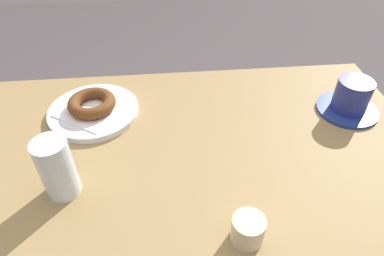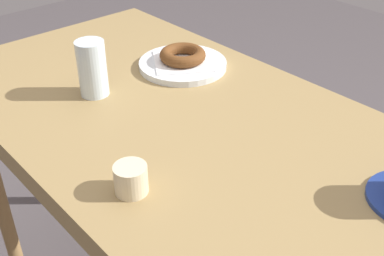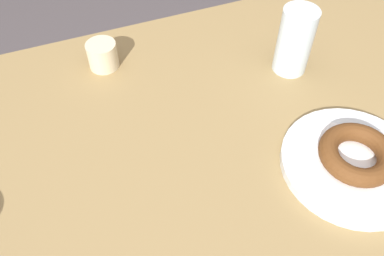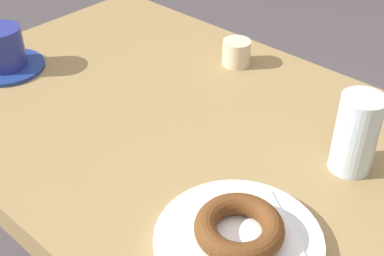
# 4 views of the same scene
# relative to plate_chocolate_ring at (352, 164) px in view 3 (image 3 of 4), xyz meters

# --- Properties ---
(table) EXTENTS (1.22, 0.67, 0.76)m
(table) POSITION_rel_plate_chocolate_ring_xyz_m (0.16, -0.16, -0.08)
(table) COLOR #95794A
(table) RESTS_ON ground_plane
(plate_chocolate_ring) EXTENTS (0.22, 0.22, 0.02)m
(plate_chocolate_ring) POSITION_rel_plate_chocolate_ring_xyz_m (0.00, 0.00, 0.00)
(plate_chocolate_ring) COLOR silver
(plate_chocolate_ring) RESTS_ON table
(napkin_chocolate_ring) EXTENTS (0.20, 0.20, 0.00)m
(napkin_chocolate_ring) POSITION_rel_plate_chocolate_ring_xyz_m (0.00, 0.00, 0.01)
(napkin_chocolate_ring) COLOR white
(napkin_chocolate_ring) RESTS_ON plate_chocolate_ring
(donut_chocolate_ring) EXTENTS (0.12, 0.12, 0.03)m
(donut_chocolate_ring) POSITION_rel_plate_chocolate_ring_xyz_m (0.00, 0.00, 0.03)
(donut_chocolate_ring) COLOR brown
(donut_chocolate_ring) RESTS_ON napkin_chocolate_ring
(water_glass) EXTENTS (0.07, 0.07, 0.13)m
(water_glass) POSITION_rel_plate_chocolate_ring_xyz_m (-0.03, -0.24, 0.06)
(water_glass) COLOR silver
(water_glass) RESTS_ON table
(sugar_jar) EXTENTS (0.06, 0.06, 0.05)m
(sugar_jar) POSITION_rel_plate_chocolate_ring_xyz_m (0.31, -0.38, 0.02)
(sugar_jar) COLOR beige
(sugar_jar) RESTS_ON table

